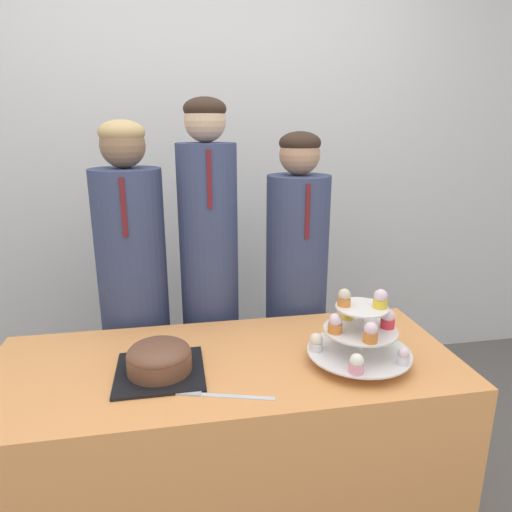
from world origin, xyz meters
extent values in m
cube|color=silver|center=(0.00, 1.62, 1.35)|extent=(9.00, 0.06, 2.70)
cube|color=#EF9951|center=(0.00, 0.32, 0.37)|extent=(1.55, 0.64, 0.73)
cube|color=black|center=(-0.21, 0.28, 0.74)|extent=(0.27, 0.27, 0.01)
cylinder|color=brown|center=(-0.21, 0.28, 0.77)|extent=(0.20, 0.20, 0.06)
ellipsoid|color=brown|center=(-0.21, 0.28, 0.80)|extent=(0.20, 0.20, 0.07)
cube|color=silver|center=(0.01, 0.10, 0.74)|extent=(0.21, 0.08, 0.00)
cube|color=#B2B2B7|center=(-0.14, 0.14, 0.74)|extent=(0.09, 0.05, 0.01)
cylinder|color=silver|center=(0.43, 0.23, 0.83)|extent=(0.02, 0.02, 0.20)
cylinder|color=silver|center=(0.43, 0.23, 0.77)|extent=(0.34, 0.34, 0.01)
cylinder|color=silver|center=(0.43, 0.23, 0.85)|extent=(0.24, 0.24, 0.01)
cylinder|color=silver|center=(0.43, 0.23, 0.93)|extent=(0.17, 0.17, 0.01)
cylinder|color=#4CB766|center=(0.56, 0.28, 0.79)|extent=(0.04, 0.04, 0.03)
sphere|color=silver|center=(0.56, 0.28, 0.81)|extent=(0.03, 0.03, 0.03)
cylinder|color=orange|center=(0.39, 0.37, 0.79)|extent=(0.04, 0.04, 0.03)
sphere|color=white|center=(0.39, 0.37, 0.82)|extent=(0.04, 0.04, 0.04)
cylinder|color=white|center=(0.29, 0.26, 0.79)|extent=(0.04, 0.04, 0.03)
sphere|color=#F4E5C6|center=(0.29, 0.26, 0.81)|extent=(0.04, 0.04, 0.04)
cylinder|color=pink|center=(0.37, 0.10, 0.79)|extent=(0.04, 0.04, 0.03)
sphere|color=white|center=(0.37, 0.10, 0.82)|extent=(0.04, 0.04, 0.04)
cylinder|color=white|center=(0.53, 0.12, 0.79)|extent=(0.04, 0.04, 0.03)
sphere|color=silver|center=(0.53, 0.12, 0.81)|extent=(0.04, 0.04, 0.04)
cylinder|color=#E5333D|center=(0.52, 0.23, 0.87)|extent=(0.05, 0.05, 0.03)
sphere|color=silver|center=(0.52, 0.23, 0.89)|extent=(0.04, 0.04, 0.04)
cylinder|color=yellow|center=(0.42, 0.32, 0.87)|extent=(0.05, 0.05, 0.03)
sphere|color=#F4E5C6|center=(0.42, 0.32, 0.90)|extent=(0.04, 0.04, 0.04)
cylinder|color=orange|center=(0.34, 0.22, 0.87)|extent=(0.05, 0.05, 0.03)
sphere|color=silver|center=(0.34, 0.22, 0.90)|extent=(0.04, 0.04, 0.04)
cylinder|color=orange|center=(0.42, 0.14, 0.87)|extent=(0.05, 0.05, 0.03)
sphere|color=silver|center=(0.42, 0.14, 0.90)|extent=(0.04, 0.04, 0.04)
cylinder|color=yellow|center=(0.48, 0.21, 0.94)|extent=(0.05, 0.05, 0.03)
sphere|color=silver|center=(0.48, 0.21, 0.97)|extent=(0.04, 0.04, 0.04)
cylinder|color=orange|center=(0.38, 0.25, 0.94)|extent=(0.04, 0.04, 0.02)
sphere|color=beige|center=(0.38, 0.25, 0.97)|extent=(0.04, 0.04, 0.04)
cylinder|color=#384266|center=(-0.33, 0.81, 0.66)|extent=(0.28, 0.28, 1.33)
sphere|color=#8E6B4C|center=(-0.33, 0.81, 1.41)|extent=(0.17, 0.17, 0.17)
ellipsoid|color=tan|center=(-0.33, 0.81, 1.46)|extent=(0.18, 0.18, 0.10)
cube|color=maroon|center=(-0.33, 0.67, 1.20)|extent=(0.02, 0.01, 0.22)
cylinder|color=#384266|center=(-0.01, 0.81, 0.71)|extent=(0.24, 0.24, 1.42)
sphere|color=#D6AD89|center=(-0.01, 0.81, 1.50)|extent=(0.16, 0.16, 0.16)
ellipsoid|color=#332319|center=(-0.01, 0.81, 1.55)|extent=(0.17, 0.17, 0.09)
cube|color=maroon|center=(-0.01, 0.69, 1.29)|extent=(0.02, 0.01, 0.22)
cylinder|color=#384266|center=(0.37, 0.81, 0.64)|extent=(0.27, 0.27, 1.29)
sphere|color=tan|center=(0.37, 0.81, 1.37)|extent=(0.17, 0.17, 0.17)
ellipsoid|color=#332319|center=(0.37, 0.81, 1.42)|extent=(0.17, 0.17, 0.09)
cube|color=maroon|center=(0.37, 0.68, 1.16)|extent=(0.02, 0.01, 0.22)
camera|label=1|loc=(-0.15, -1.04, 1.49)|focal=32.00mm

